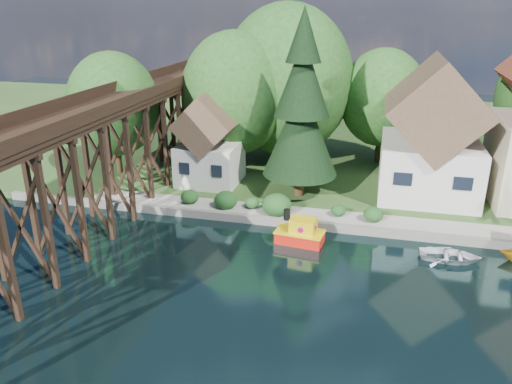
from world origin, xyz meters
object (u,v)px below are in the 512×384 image
house_left (432,139)px  conifer (302,109)px  shed (210,145)px  trestle_bridge (97,155)px  boat_white_a (450,254)px  tugboat (300,233)px

house_left → conifer: 10.64m
shed → trestle_bridge: bearing=-118.2°
house_left → boat_white_a: 11.49m
conifer → trestle_bridge: bearing=-147.8°
conifer → boat_white_a: bearing=-35.5°
trestle_bridge → boat_white_a: (23.89, 0.40, -4.96)m
trestle_bridge → tugboat: trestle_bridge is taller
conifer → tugboat: conifer is taller
tugboat → boat_white_a: bearing=-0.8°
conifer → tugboat: 10.34m
trestle_bridge → house_left: 25.42m
conifer → tugboat: bearing=-80.0°
house_left → conifer: conifer is taller
trestle_bridge → shed: trestle_bridge is taller
trestle_bridge → boat_white_a: 24.40m
conifer → tugboat: size_ratio=4.27×
house_left → conifer: bearing=-165.2°
shed → conifer: size_ratio=0.54×
tugboat → boat_white_a: tugboat is taller
conifer → boat_white_a: size_ratio=3.87×
house_left → shed: bearing=-175.2°
shed → house_left: bearing=4.8°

